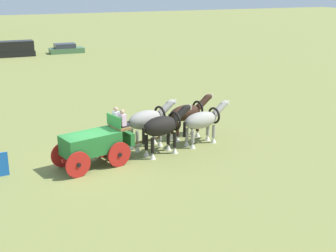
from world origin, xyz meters
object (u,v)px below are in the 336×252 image
object	(u,v)px
draft_horse_lead_near	(187,114)
draft_horse_lead_off	(203,121)
draft_horse_rear_near	(148,121)
parked_vehicle_e	(66,49)
draft_horse_rear_off	(163,127)
parked_vehicle_d	(14,49)
show_wagon	(94,143)

from	to	relation	value
draft_horse_lead_near	draft_horse_lead_off	size ratio (longest dim) A/B	0.98
draft_horse_rear_near	parked_vehicle_e	xyz separation A→B (m)	(3.13, 35.35, -0.94)
draft_horse_lead_off	parked_vehicle_e	distance (m)	36.02
parked_vehicle_e	draft_horse_rear_off	bearing A→B (deg)	-94.41
parked_vehicle_d	parked_vehicle_e	bearing A→B (deg)	2.85
draft_horse_rear_off	draft_horse_lead_off	size ratio (longest dim) A/B	0.96
draft_horse_rear_off	draft_horse_lead_off	distance (m)	2.62
draft_horse_lead_near	draft_horse_lead_off	bearing A→B (deg)	-76.69
draft_horse_rear_near	parked_vehicle_e	distance (m)	35.50
show_wagon	parked_vehicle_d	size ratio (longest dim) A/B	1.20
draft_horse_lead_off	parked_vehicle_e	world-z (taller)	draft_horse_lead_off
parked_vehicle_e	draft_horse_lead_near	bearing A→B (deg)	-90.95
draft_horse_lead_off	parked_vehicle_e	xyz separation A→B (m)	(0.28, 36.01, -0.78)
show_wagon	parked_vehicle_d	xyz separation A→B (m)	(0.27, 36.48, -0.27)
parked_vehicle_d	parked_vehicle_e	distance (m)	6.10
draft_horse_rear_near	parked_vehicle_d	distance (m)	35.17
show_wagon	draft_horse_rear_near	xyz separation A→B (m)	(3.22, 1.43, 0.31)
draft_horse_rear_near	parked_vehicle_e	bearing A→B (deg)	84.95
draft_horse_rear_near	draft_horse_lead_near	distance (m)	2.62
draft_horse_rear_near	draft_horse_lead_off	size ratio (longest dim) A/B	0.97
show_wagon	parked_vehicle_e	distance (m)	37.33
parked_vehicle_e	show_wagon	bearing A→B (deg)	-99.79
draft_horse_rear_off	parked_vehicle_d	xyz separation A→B (m)	(-3.25, 36.31, -0.57)
draft_horse_rear_near	draft_horse_lead_near	bearing A→B (deg)	13.33
show_wagon	draft_horse_rear_off	xyz separation A→B (m)	(3.52, 0.17, 0.30)
draft_horse_lead_near	show_wagon	bearing A→B (deg)	-160.57
draft_horse_rear_near	draft_horse_rear_off	xyz separation A→B (m)	(0.30, -1.27, -0.01)
show_wagon	parked_vehicle_d	world-z (taller)	show_wagon
show_wagon	draft_horse_rear_near	world-z (taller)	show_wagon
parked_vehicle_d	draft_horse_rear_off	bearing A→B (deg)	-84.88
draft_horse_lead_near	parked_vehicle_e	xyz separation A→B (m)	(0.58, 34.74, -0.87)
draft_horse_rear_near	draft_horse_rear_off	bearing A→B (deg)	-76.69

